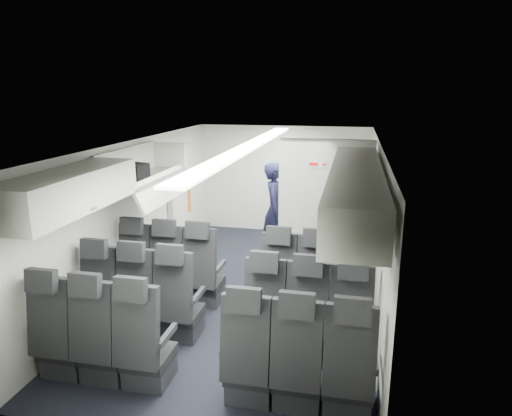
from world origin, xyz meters
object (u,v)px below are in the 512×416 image
at_px(seat_row_front, 241,280).
at_px(flight_attendant, 275,210).
at_px(galley_unit, 330,191).
at_px(boarding_door, 180,198).
at_px(seat_row_mid, 222,312).
at_px(seat_row_rear, 196,356).
at_px(carry_on_bag, 133,171).

xyz_separation_m(seat_row_front, flight_attendant, (0.10, 2.05, 0.43)).
relative_size(galley_unit, boarding_door, 1.02).
xyz_separation_m(seat_row_front, seat_row_mid, (0.00, -0.90, 0.00)).
bearing_deg(boarding_door, seat_row_mid, -61.23).
distance_m(seat_row_front, galley_unit, 3.43).
bearing_deg(boarding_door, flight_attendant, -1.02).
bearing_deg(flight_attendant, seat_row_mid, 175.89).
xyz_separation_m(seat_row_mid, seat_row_rear, (0.00, -0.90, 0.00)).
xyz_separation_m(seat_row_front, seat_row_rear, (0.00, -1.80, 0.00)).
relative_size(seat_row_front, carry_on_bag, 9.41).
height_order(seat_row_mid, seat_row_rear, same).
relative_size(seat_row_mid, flight_attendant, 2.00).
height_order(seat_row_front, galley_unit, galley_unit).
bearing_deg(carry_on_bag, seat_row_mid, -16.18).
relative_size(flight_attendant, carry_on_bag, 4.69).
xyz_separation_m(seat_row_mid, flight_attendant, (0.10, 2.95, 0.43)).
distance_m(seat_row_rear, carry_on_bag, 2.69).
bearing_deg(galley_unit, seat_row_front, -106.28).
distance_m(seat_row_front, carry_on_bag, 2.01).
distance_m(seat_row_rear, boarding_door, 4.25).
bearing_deg(galley_unit, seat_row_mid, -102.88).
distance_m(seat_row_mid, flight_attendant, 2.99).
relative_size(seat_row_front, boarding_door, 1.79).
height_order(seat_row_front, seat_row_mid, same).
bearing_deg(seat_row_front, galley_unit, 73.72).
height_order(seat_row_mid, carry_on_bag, carry_on_bag).
relative_size(galley_unit, carry_on_bag, 5.37).
bearing_deg(boarding_door, seat_row_rear, -67.13).
distance_m(seat_row_rear, flight_attendant, 3.88).
height_order(seat_row_front, boarding_door, boarding_door).
bearing_deg(seat_row_mid, seat_row_front, 90.00).
bearing_deg(seat_row_rear, boarding_door, 112.87).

